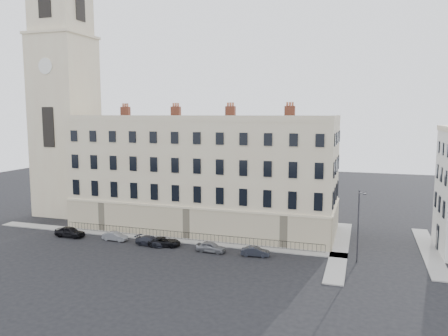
# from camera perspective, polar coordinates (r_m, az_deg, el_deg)

# --- Properties ---
(ground) EXTENTS (160.00, 160.00, 0.00)m
(ground) POSITION_cam_1_polar(r_m,az_deg,el_deg) (49.68, -1.09, -11.69)
(ground) COLOR black
(ground) RESTS_ON ground
(terrace) EXTENTS (36.22, 12.22, 17.00)m
(terrace) POSITION_cam_1_polar(r_m,az_deg,el_deg) (60.91, -2.75, -0.93)
(terrace) COLOR beige
(terrace) RESTS_ON ground
(church_tower) EXTENTS (8.00, 8.13, 44.00)m
(church_tower) POSITION_cam_1_polar(r_m,az_deg,el_deg) (74.03, -20.11, 8.74)
(church_tower) COLOR beige
(church_tower) RESTS_ON ground
(pavement_terrace) EXTENTS (48.00, 2.00, 0.12)m
(pavement_terrace) POSITION_cam_1_polar(r_m,az_deg,el_deg) (57.82, -8.97, -8.99)
(pavement_terrace) COLOR gray
(pavement_terrace) RESTS_ON ground
(pavement_east_return) EXTENTS (2.00, 24.00, 0.12)m
(pavement_east_return) POSITION_cam_1_polar(r_m,az_deg,el_deg) (54.87, 14.91, -10.03)
(pavement_east_return) COLOR gray
(pavement_east_return) RESTS_ON ground
(pavement_adjacent) EXTENTS (2.00, 20.00, 0.12)m
(pavement_adjacent) POSITION_cam_1_polar(r_m,az_deg,el_deg) (57.25, 25.21, -9.76)
(pavement_adjacent) COLOR gray
(pavement_adjacent) RESTS_ON ground
(railings) EXTENTS (35.00, 0.04, 0.96)m
(railings) POSITION_cam_1_polar(r_m,az_deg,el_deg) (56.40, -5.12, -8.82)
(railings) COLOR black
(railings) RESTS_ON ground
(car_a) EXTENTS (4.06, 1.70, 1.37)m
(car_a) POSITION_cam_1_polar(r_m,az_deg,el_deg) (60.97, -19.48, -7.86)
(car_a) COLOR black
(car_a) RESTS_ON ground
(car_b) EXTENTS (3.36, 1.31, 1.09)m
(car_b) POSITION_cam_1_polar(r_m,az_deg,el_deg) (57.69, -14.05, -8.65)
(car_b) COLOR slate
(car_b) RESTS_ON ground
(car_c) EXTENTS (4.07, 2.07, 1.13)m
(car_c) POSITION_cam_1_polar(r_m,az_deg,el_deg) (54.72, -9.58, -9.38)
(car_c) COLOR #22242E
(car_c) RESTS_ON ground
(car_d) EXTENTS (4.17, 2.43, 1.09)m
(car_d) POSITION_cam_1_polar(r_m,az_deg,el_deg) (54.24, -7.79, -9.52)
(car_d) COLOR black
(car_d) RESTS_ON ground
(car_e) EXTENTS (3.60, 1.61, 1.20)m
(car_e) POSITION_cam_1_polar(r_m,az_deg,el_deg) (51.56, -1.72, -10.28)
(car_e) COLOR slate
(car_e) RESTS_ON ground
(car_f) EXTENTS (3.35, 1.51, 1.07)m
(car_f) POSITION_cam_1_polar(r_m,az_deg,el_deg) (50.26, 4.11, -10.84)
(car_f) COLOR #22252E
(car_f) RESTS_ON ground
(streetlamp) EXTENTS (0.83, 1.61, 7.92)m
(streetlamp) POSITION_cam_1_polar(r_m,az_deg,el_deg) (49.16, 17.17, -6.88)
(streetlamp) COLOR #343439
(streetlamp) RESTS_ON ground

